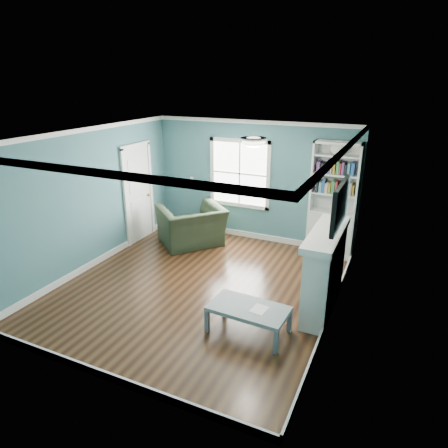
% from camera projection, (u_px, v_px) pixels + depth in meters
% --- Properties ---
extents(floor, '(5.00, 5.00, 0.00)m').
position_uv_depth(floor, '(199.00, 286.00, 6.95)').
color(floor, black).
rests_on(floor, ground).
extents(room_walls, '(5.00, 5.00, 5.00)m').
position_uv_depth(room_walls, '(197.00, 199.00, 6.40)').
color(room_walls, '#3D6C7A').
rests_on(room_walls, ground).
extents(trim, '(4.50, 5.00, 2.60)m').
position_uv_depth(trim, '(198.00, 220.00, 6.52)').
color(trim, white).
rests_on(trim, ground).
extents(window, '(1.40, 0.06, 1.50)m').
position_uv_depth(window, '(240.00, 174.00, 8.68)').
color(window, white).
rests_on(window, room_walls).
extents(bookshelf, '(0.90, 0.35, 2.31)m').
position_uv_depth(bookshelf, '(332.00, 212.00, 7.89)').
color(bookshelf, silver).
rests_on(bookshelf, ground).
extents(fireplace, '(0.44, 1.58, 1.30)m').
position_uv_depth(fireplace, '(325.00, 272.00, 6.08)').
color(fireplace, black).
rests_on(fireplace, ground).
extents(tv, '(0.06, 1.10, 0.65)m').
position_uv_depth(tv, '(340.00, 205.00, 5.65)').
color(tv, black).
rests_on(tv, fireplace).
extents(door, '(0.12, 0.98, 2.17)m').
position_uv_depth(door, '(138.00, 193.00, 8.64)').
color(door, silver).
rests_on(door, ground).
extents(ceiling_fixture, '(0.38, 0.38, 0.15)m').
position_uv_depth(ceiling_fixture, '(254.00, 141.00, 5.79)').
color(ceiling_fixture, white).
rests_on(ceiling_fixture, room_walls).
extents(light_switch, '(0.08, 0.01, 0.12)m').
position_uv_depth(light_switch, '(192.00, 179.00, 9.24)').
color(light_switch, white).
rests_on(light_switch, room_walls).
extents(recliner, '(1.48, 1.53, 1.13)m').
position_uv_depth(recliner, '(191.00, 219.00, 8.52)').
color(recliner, black).
rests_on(recliner, ground).
extents(coffee_table, '(1.13, 0.66, 0.40)m').
position_uv_depth(coffee_table, '(249.00, 310.00, 5.60)').
color(coffee_table, '#535A64').
rests_on(coffee_table, ground).
extents(paper_sheet, '(0.23, 0.28, 0.00)m').
position_uv_depth(paper_sheet, '(259.00, 309.00, 5.53)').
color(paper_sheet, white).
rests_on(paper_sheet, coffee_table).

